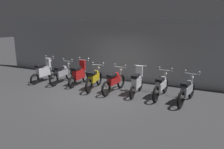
{
  "coord_description": "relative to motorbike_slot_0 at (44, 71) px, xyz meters",
  "views": [
    {
      "loc": [
        4.13,
        -7.06,
        2.85
      ],
      "look_at": [
        0.36,
        0.76,
        0.75
      ],
      "focal_mm": 33.0,
      "sensor_mm": 36.0,
      "label": 1
    }
  ],
  "objects": [
    {
      "name": "ground_plane",
      "position": [
        3.47,
        -0.67,
        -0.53
      ],
      "size": [
        80.0,
        80.0,
        0.0
      ],
      "primitive_type": "plane",
      "color": "#424244"
    },
    {
      "name": "back_wall",
      "position": [
        3.47,
        2.25,
        1.06
      ],
      "size": [
        16.0,
        0.3,
        3.17
      ],
      "primitive_type": "cube",
      "color": "#9EA0A3",
      "rests_on": "ground"
    },
    {
      "name": "motorbike_slot_0",
      "position": [
        0.0,
        0.0,
        0.0
      ],
      "size": [
        0.59,
        1.68,
        1.29
      ],
      "color": "black",
      "rests_on": "ground"
    },
    {
      "name": "motorbike_slot_1",
      "position": [
        0.99,
        0.22,
        -0.04
      ],
      "size": [
        0.59,
        1.95,
        1.15
      ],
      "color": "black",
      "rests_on": "ground"
    },
    {
      "name": "motorbike_slot_2",
      "position": [
        1.98,
        0.27,
        0.0
      ],
      "size": [
        0.59,
        1.68,
        1.29
      ],
      "color": "black",
      "rests_on": "ground"
    },
    {
      "name": "motorbike_slot_3",
      "position": [
        2.97,
        0.03,
        -0.04
      ],
      "size": [
        0.59,
        1.94,
        1.15
      ],
      "color": "black",
      "rests_on": "ground"
    },
    {
      "name": "motorbike_slot_4",
      "position": [
        3.97,
        0.02,
        -0.04
      ],
      "size": [
        0.59,
        1.95,
        1.15
      ],
      "color": "black",
      "rests_on": "ground"
    },
    {
      "name": "motorbike_slot_5",
      "position": [
        4.96,
        0.12,
        -0.0
      ],
      "size": [
        0.56,
        1.68,
        1.18
      ],
      "color": "black",
      "rests_on": "ground"
    },
    {
      "name": "motorbike_slot_6",
      "position": [
        5.95,
        0.21,
        -0.04
      ],
      "size": [
        0.59,
        1.95,
        1.15
      ],
      "color": "black",
      "rests_on": "ground"
    },
    {
      "name": "motorbike_slot_7",
      "position": [
        6.95,
        0.03,
        -0.04
      ],
      "size": [
        0.61,
        1.94,
        1.15
      ],
      "color": "black",
      "rests_on": "ground"
    }
  ]
}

